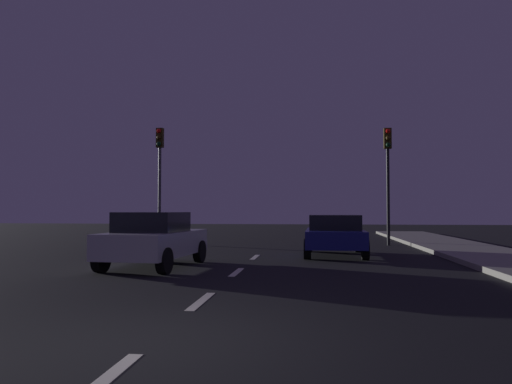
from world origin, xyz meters
name	(u,v)px	position (x,y,z in m)	size (l,w,h in m)	color
ground_plane	(240,269)	(0.00, 7.00, 0.00)	(80.00, 80.00, 0.00)	black
lane_stripe_nearest	(103,381)	(0.00, -1.20, 0.00)	(0.16, 1.60, 0.01)	silver
lane_stripe_second	(201,301)	(0.00, 2.60, 0.00)	(0.16, 1.60, 0.01)	silver
lane_stripe_third	(237,272)	(0.00, 6.40, 0.00)	(0.16, 1.60, 0.01)	silver
lane_stripe_fourth	(255,257)	(0.00, 10.20, 0.00)	(0.16, 1.60, 0.01)	silver
traffic_signal_left	(160,163)	(-5.14, 16.07, 3.71)	(0.32, 0.38, 5.33)	#4C4C51
traffic_signal_right	(388,163)	(5.14, 16.07, 3.57)	(0.32, 0.38, 5.12)	black
car_stopped_ahead	(335,235)	(2.60, 11.04, 0.71)	(2.02, 3.86, 1.37)	navy
car_adjacent_lane	(154,239)	(-2.37, 7.16, 0.75)	(2.12, 3.93, 1.47)	silver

